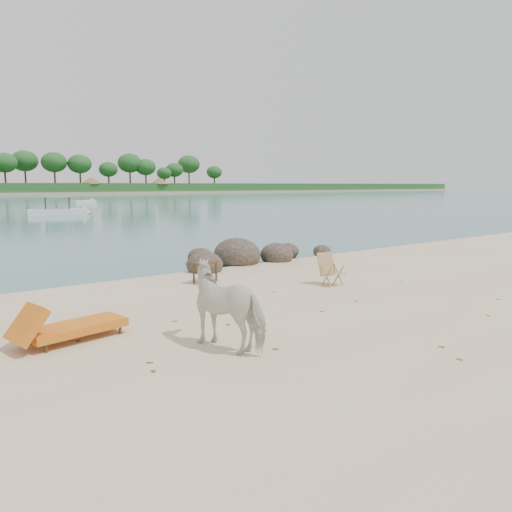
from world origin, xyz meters
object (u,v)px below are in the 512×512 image
at_px(cow, 230,306).
at_px(lounge_chair, 76,323).
at_px(deck_chair, 333,270).
at_px(boulders, 243,257).
at_px(side_table, 205,273).

xyz_separation_m(cow, lounge_chair, (-1.86, 1.85, -0.37)).
bearing_deg(lounge_chair, cow, -54.51).
bearing_deg(deck_chair, boulders, 90.23).
distance_m(lounge_chair, deck_chair, 6.77).
relative_size(cow, side_table, 2.33).
xyz_separation_m(boulders, deck_chair, (-0.46, -4.50, 0.20)).
height_order(cow, lounge_chair, cow).
height_order(boulders, deck_chair, same).
bearing_deg(boulders, side_table, -142.82).
xyz_separation_m(lounge_chair, deck_chair, (6.75, 0.53, 0.11)).
height_order(side_table, deck_chair, deck_chair).
relative_size(boulders, deck_chair, 7.52).
bearing_deg(cow, side_table, -134.16).
distance_m(boulders, lounge_chair, 8.79).
relative_size(side_table, deck_chair, 0.83).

